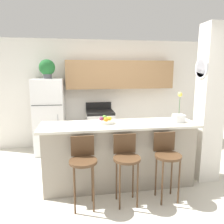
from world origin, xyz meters
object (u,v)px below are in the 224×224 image
Objects in this scene: potted_plant_on_fridge at (47,68)px; orchid_vase at (179,116)px; bar_stool_right at (167,156)px; stove_range at (100,129)px; fruit_bowl at (105,121)px; refrigerator at (50,116)px; trash_bin at (75,146)px; bar_stool_left at (83,162)px; bar_stool_mid at (126,159)px.

potted_plant_on_fridge is 2.92m from orchid_vase.
bar_stool_right is 2.33× the size of potted_plant_on_fridge.
potted_plant_on_fridge is at bearing 141.84° from orchid_vase.
fruit_bowl is at bearing -93.01° from stove_range.
refrigerator reaches higher than stove_range.
bar_stool_right is 1.06m from fruit_bowl.
trash_bin is (0.54, -0.25, -1.69)m from potted_plant_on_fridge.
potted_plant_on_fridge is at bearing 122.62° from fruit_bowl.
potted_plant_on_fridge is (-1.13, -0.04, 1.42)m from stove_range.
stove_range is at bearing 121.25° from orchid_vase.
bar_stool_left is at bearing -72.99° from refrigerator.
stove_range is at bearing 2.08° from potted_plant_on_fridge.
potted_plant_on_fridge is 1.79m from trash_bin.
bar_stool_left is 2.00m from trash_bin.
bar_stool_right is at bearing -129.25° from orchid_vase.
fruit_bowl is (0.37, 0.56, 0.41)m from bar_stool_left.
fruit_bowl is (-0.21, 0.56, 0.41)m from bar_stool_mid.
refrigerator is 1.95m from fruit_bowl.
trash_bin is (-1.30, 1.95, -0.45)m from bar_stool_right.
bar_stool_mid is at bearing 180.00° from bar_stool_right.
potted_plant_on_fridge is at bearing 107.01° from bar_stool_left.
potted_plant_on_fridge is 1.46× the size of fruit_bowl.
orchid_vase is at bearing -38.16° from potted_plant_on_fridge.
stove_range is at bearing 2.09° from refrigerator.
bar_stool_left is at bearing -123.75° from fruit_bowl.
bar_stool_left is at bearing 180.00° from bar_stool_right.
refrigerator is 2.53m from bar_stool_mid.
orchid_vase reaches higher than trash_bin.
bar_stool_mid is 0.59m from bar_stool_right.
potted_plant_on_fridge is 0.86× the size of orchid_vase.
refrigerator is 5.91× the size of fruit_bowl.
refrigerator is at bearing 130.05° from bar_stool_right.
bar_stool_right reaches higher than trash_bin.
bar_stool_mid is 0.73m from fruit_bowl.
refrigerator is at bearing -177.91° from stove_range.
orchid_vase reaches higher than bar_stool_mid.
potted_plant_on_fridge is 2.11m from fruit_bowl.
potted_plant_on_fridge is (-1.84, 2.19, 1.24)m from bar_stool_right.
bar_stool_mid is at bearing -154.64° from orchid_vase.
stove_range is 2.29m from bar_stool_left.
trash_bin is (-0.50, 1.39, -0.86)m from fruit_bowl.
bar_stool_right is 2.00× the size of orchid_vase.
orchid_vase reaches higher than stove_range.
fruit_bowl reaches higher than trash_bin.
trash_bin is at bearing -153.95° from stove_range.
bar_stool_mid is at bearing 0.00° from bar_stool_left.
bar_stool_right is at bearing -49.95° from refrigerator.
trash_bin is at bearing -24.49° from refrigerator.
refrigerator is 1.73× the size of bar_stool_mid.
orchid_vase is at bearing -58.75° from stove_range.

